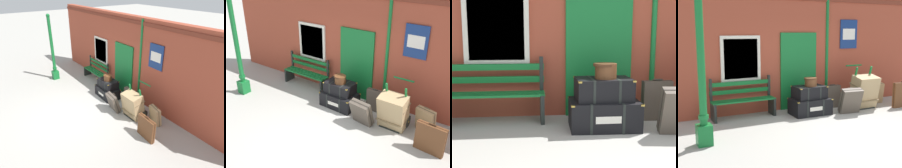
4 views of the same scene
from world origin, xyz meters
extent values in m
plane|color=#A3A099|center=(0.00, 0.00, 0.00)|extent=(60.00, 60.00, 0.00)
cube|color=#9E422D|center=(0.00, 2.60, 1.60)|extent=(10.40, 0.30, 3.20)
cube|color=maroon|center=(0.00, 2.44, 3.02)|extent=(10.40, 0.03, 0.12)
cube|color=#146B2D|center=(-0.22, 2.43, 1.05)|extent=(1.10, 0.05, 2.10)
cube|color=#0C401B|center=(-0.22, 2.41, 1.05)|extent=(0.06, 0.02, 2.10)
cube|color=silver|center=(-1.88, 2.43, 1.45)|extent=(1.04, 0.06, 1.16)
cube|color=silver|center=(-1.88, 2.41, 1.45)|extent=(0.88, 0.02, 1.00)
cylinder|color=#146B2D|center=(0.72, 2.45, 1.60)|extent=(0.09, 0.09, 3.14)
cube|color=navy|center=(1.47, 2.43, 2.05)|extent=(0.60, 0.02, 0.84)
cube|color=white|center=(1.47, 2.41, 2.05)|extent=(0.44, 0.01, 0.32)
cube|color=#146B2D|center=(-3.23, 0.61, 0.20)|extent=(0.28, 0.28, 0.40)
cylinder|color=#146B2D|center=(-3.23, 0.61, 1.67)|extent=(0.14, 0.14, 2.53)
cylinder|color=#146B2D|center=(-3.23, 0.61, 0.55)|extent=(0.19, 0.19, 0.08)
sphere|color=#146B2D|center=(-3.23, 0.61, 2.98)|extent=(0.16, 0.16, 0.16)
cube|color=#146B2D|center=(-1.94, 1.96, 0.45)|extent=(1.60, 0.09, 0.04)
cube|color=#146B2D|center=(-1.94, 2.10, 0.45)|extent=(1.60, 0.09, 0.04)
cube|color=#146B2D|center=(-1.94, 2.24, 0.45)|extent=(1.60, 0.09, 0.04)
cube|color=#146B2D|center=(-1.94, 2.30, 0.65)|extent=(1.60, 0.05, 0.10)
cube|color=#146B2D|center=(-1.94, 2.30, 0.85)|extent=(1.60, 0.05, 0.10)
cube|color=black|center=(-2.70, 2.10, 0.23)|extent=(0.06, 0.40, 0.45)
cube|color=black|center=(-2.70, 2.30, 0.73)|extent=(0.06, 0.06, 0.56)
cube|color=black|center=(-1.18, 2.10, 0.23)|extent=(0.06, 0.40, 0.45)
cube|color=black|center=(-1.18, 2.30, 0.73)|extent=(0.06, 0.06, 0.56)
cube|color=black|center=(-0.29, 1.67, 0.21)|extent=(1.03, 0.68, 0.42)
cube|color=black|center=(-0.51, 1.68, 0.21)|extent=(0.06, 0.65, 0.43)
cube|color=black|center=(-0.06, 1.66, 0.21)|extent=(0.06, 0.65, 0.43)
cube|color=#B79338|center=(-0.78, 1.39, 0.41)|extent=(0.05, 0.05, 0.02)
cube|color=#B79338|center=(0.18, 1.35, 0.41)|extent=(0.05, 0.05, 0.02)
cube|color=#B79338|center=(-0.75, 1.99, 0.41)|extent=(0.05, 0.05, 0.02)
cube|color=#B79338|center=(0.21, 1.95, 0.41)|extent=(0.05, 0.05, 0.02)
cube|color=silver|center=(-0.29, 1.35, 0.21)|extent=(0.36, 0.01, 0.10)
cube|color=black|center=(-0.30, 1.70, 0.58)|extent=(0.80, 0.54, 0.32)
cube|color=black|center=(-0.48, 1.70, 0.58)|extent=(0.04, 0.55, 0.33)
cube|color=black|center=(-0.12, 1.70, 0.58)|extent=(0.04, 0.55, 0.33)
cube|color=#B79338|center=(-0.67, 1.45, 0.73)|extent=(0.05, 0.05, 0.02)
cube|color=#B79338|center=(0.09, 1.45, 0.73)|extent=(0.05, 0.05, 0.02)
cube|color=#B79338|center=(-0.68, 1.95, 0.73)|extent=(0.05, 0.05, 0.02)
cube|color=#B79338|center=(0.08, 1.95, 0.73)|extent=(0.05, 0.05, 0.02)
cylinder|color=brown|center=(-0.27, 1.67, 0.85)|extent=(0.31, 0.31, 0.22)
cylinder|color=#432715|center=(-0.29, 1.67, 0.94)|extent=(0.33, 0.33, 0.04)
cube|color=black|center=(1.40, 1.54, 0.01)|extent=(0.56, 0.28, 0.03)
cube|color=#146B2D|center=(1.15, 1.74, 0.58)|extent=(0.04, 0.35, 1.17)
cube|color=#146B2D|center=(1.65, 1.74, 0.58)|extent=(0.04, 0.35, 1.17)
cylinder|color=#146B2D|center=(1.40, 2.06, 1.16)|extent=(0.54, 0.04, 0.04)
cylinder|color=black|center=(1.08, 1.80, 0.16)|extent=(0.04, 0.32, 0.32)
cylinder|color=#B79338|center=(1.08, 1.80, 0.16)|extent=(0.07, 0.06, 0.06)
cylinder|color=black|center=(1.72, 1.80, 0.16)|extent=(0.04, 0.32, 0.32)
cylinder|color=#B79338|center=(1.72, 1.80, 0.16)|extent=(0.07, 0.06, 0.06)
cube|color=tan|center=(1.40, 1.56, 0.47)|extent=(0.68, 0.60, 0.95)
cube|color=olive|center=(1.40, 1.56, 0.28)|extent=(0.70, 0.46, 0.11)
cube|color=olive|center=(1.40, 1.56, 0.67)|extent=(0.70, 0.46, 0.11)
cube|color=#51473D|center=(0.69, 1.24, 0.34)|extent=(0.60, 0.46, 0.68)
cylinder|color=#302A24|center=(0.69, 1.28, 0.67)|extent=(0.16, 0.05, 0.03)
cube|color=#2C2721|center=(0.69, 1.24, 0.34)|extent=(0.59, 0.31, 0.64)
cube|color=brown|center=(2.48, 1.16, 0.36)|extent=(0.67, 0.17, 0.71)
cylinder|color=#3A2112|center=(2.48, 1.16, 0.73)|extent=(0.16, 0.04, 0.03)
cube|color=#351E10|center=(2.48, 1.16, 0.36)|extent=(0.68, 0.07, 0.72)
cube|color=#51473D|center=(0.66, 2.03, 0.32)|extent=(0.47, 0.15, 0.63)
cylinder|color=#302A24|center=(0.66, 2.03, 0.65)|extent=(0.16, 0.03, 0.03)
cube|color=#2C2721|center=(0.66, 2.03, 0.32)|extent=(0.48, 0.02, 0.64)
cube|color=tan|center=(2.12, 1.92, 0.31)|extent=(0.53, 0.37, 0.62)
cylinder|color=brown|center=(2.12, 1.94, 0.62)|extent=(0.16, 0.07, 0.03)
cube|color=brown|center=(2.12, 1.92, 0.31)|extent=(0.51, 0.24, 0.60)
camera|label=1|loc=(5.87, -2.54, 4.26)|focal=33.03mm
camera|label=2|loc=(3.59, -3.92, 4.09)|focal=43.62mm
camera|label=3|loc=(-1.33, -2.84, 1.45)|focal=51.69mm
camera|label=4|loc=(-4.39, -5.26, 2.14)|focal=50.91mm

